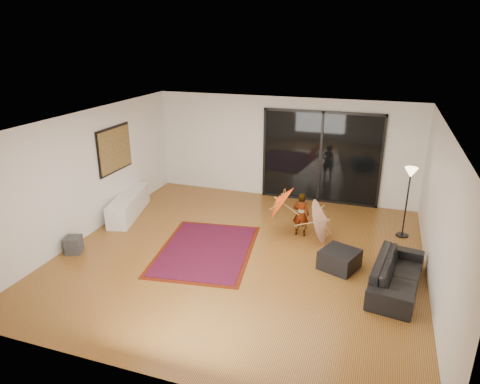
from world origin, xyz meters
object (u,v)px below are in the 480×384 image
at_px(sofa, 397,274).
at_px(ottoman, 339,259).
at_px(child, 301,214).
at_px(media_console, 129,205).

xyz_separation_m(sofa, ottoman, (-1.02, 0.39, -0.09)).
bearing_deg(sofa, child, 60.37).
bearing_deg(ottoman, sofa, -20.84).
xyz_separation_m(media_console, ottoman, (5.18, -0.95, -0.08)).
bearing_deg(child, sofa, 142.34).
bearing_deg(sofa, media_console, 86.18).
relative_size(sofa, ottoman, 2.92).
distance_m(ottoman, child, 1.56).
relative_size(ottoman, child, 0.65).
bearing_deg(ottoman, media_console, 169.57).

